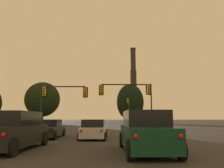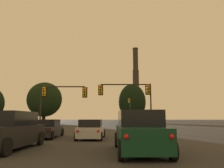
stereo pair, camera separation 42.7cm
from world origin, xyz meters
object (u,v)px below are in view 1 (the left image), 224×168
object	(u,v)px
hatchback_center_lane_front	(94,130)
smokestack	(134,92)
suv_left_lane_second	(13,131)
sedan_left_lane_front	(49,129)
traffic_light_overhead_right	(133,94)
traffic_light_overhead_left	(57,96)
traffic_light_far_right	(129,107)
suv_right_lane_second	(145,132)

from	to	relation	value
hatchback_center_lane_front	smokestack	world-z (taller)	smokestack
suv_left_lane_second	smokestack	world-z (taller)	smokestack
sedan_left_lane_front	traffic_light_overhead_right	size ratio (longest dim) A/B	0.75
sedan_left_lane_front	hatchback_center_lane_front	xyz separation A→B (m)	(3.68, -1.13, -0.00)
hatchback_center_lane_front	traffic_light_overhead_left	world-z (taller)	traffic_light_overhead_left
sedan_left_lane_front	hatchback_center_lane_front	distance (m)	3.85
hatchback_center_lane_front	traffic_light_overhead_left	bearing A→B (deg)	120.77
traffic_light_far_right	traffic_light_overhead_left	world-z (taller)	traffic_light_far_right
sedan_left_lane_front	traffic_light_overhead_left	xyz separation A→B (m)	(-1.12, 7.30, 3.37)
sedan_left_lane_front	traffic_light_far_right	size ratio (longest dim) A/B	0.75
suv_left_lane_second	traffic_light_overhead_left	distance (m)	14.49
suv_right_lane_second	sedan_left_lane_front	size ratio (longest dim) A/B	1.04
hatchback_center_lane_front	smokestack	bearing A→B (deg)	83.25
suv_left_lane_second	smokestack	xyz separation A→B (m)	(20.79, 130.14, 18.06)
suv_left_lane_second	hatchback_center_lane_front	bearing A→B (deg)	59.80
traffic_light_overhead_right	traffic_light_far_right	distance (m)	26.44
traffic_light_far_right	suv_right_lane_second	bearing A→B (deg)	-94.15
traffic_light_overhead_right	traffic_light_overhead_left	distance (m)	8.76
traffic_light_overhead_left	suv_left_lane_second	bearing A→B (deg)	-84.98
traffic_light_overhead_right	traffic_light_overhead_left	size ratio (longest dim) A/B	1.15
suv_right_lane_second	traffic_light_overhead_left	xyz separation A→B (m)	(-7.59, 15.02, 3.14)
hatchback_center_lane_front	suv_right_lane_second	bearing A→B (deg)	-65.92
smokestack	traffic_light_overhead_left	bearing A→B (deg)	-100.75
suv_left_lane_second	traffic_light_overhead_left	size ratio (longest dim) A/B	0.90
sedan_left_lane_front	suv_left_lane_second	xyz separation A→B (m)	(0.12, -6.79, 0.23)
traffic_light_overhead_left	traffic_light_overhead_right	bearing A→B (deg)	1.68
hatchback_center_lane_front	suv_left_lane_second	world-z (taller)	suv_left_lane_second
suv_right_lane_second	traffic_light_overhead_left	bearing A→B (deg)	115.88
traffic_light_overhead_right	traffic_light_far_right	bearing A→B (deg)	85.98
suv_right_lane_second	traffic_light_overhead_left	size ratio (longest dim) A/B	0.89
traffic_light_overhead_left	sedan_left_lane_front	bearing A→B (deg)	-81.28
suv_right_lane_second	hatchback_center_lane_front	bearing A→B (deg)	112.04
hatchback_center_lane_front	traffic_light_far_right	xyz separation A→B (m)	(5.81, 35.06, 3.49)
traffic_light_far_right	traffic_light_overhead_left	xyz separation A→B (m)	(-10.61, -26.63, -0.12)
suv_right_lane_second	traffic_light_overhead_right	size ratio (longest dim) A/B	0.78
hatchback_center_lane_front	smokestack	xyz separation A→B (m)	(17.23, 124.48, 18.29)
hatchback_center_lane_front	traffic_light_overhead_right	distance (m)	10.21
sedan_left_lane_front	smokestack	xyz separation A→B (m)	(20.91, 123.36, 18.29)
smokestack	hatchback_center_lane_front	bearing A→B (deg)	-97.88
suv_right_lane_second	traffic_light_far_right	xyz separation A→B (m)	(3.02, 41.65, 3.26)
sedan_left_lane_front	traffic_light_overhead_left	world-z (taller)	traffic_light_overhead_left
sedan_left_lane_front	suv_left_lane_second	distance (m)	6.79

